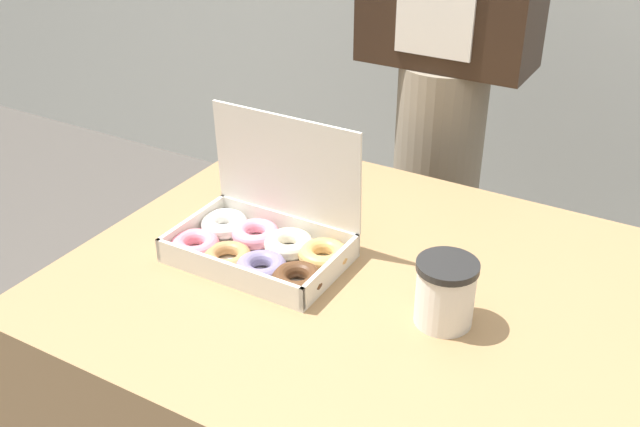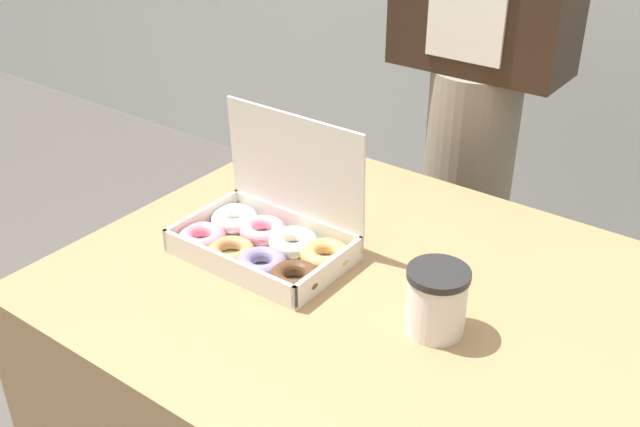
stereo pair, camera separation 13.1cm
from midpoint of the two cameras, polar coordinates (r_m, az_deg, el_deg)
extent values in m
cube|color=silver|center=(1.42, -7.29, -3.43)|extent=(0.32, 0.21, 0.01)
cube|color=silver|center=(1.50, -12.13, -0.99)|extent=(0.01, 0.21, 0.04)
cube|color=silver|center=(1.33, -1.95, -4.40)|extent=(0.01, 0.21, 0.04)
cube|color=silver|center=(1.35, -9.88, -4.54)|extent=(0.32, 0.01, 0.04)
cube|color=silver|center=(1.48, -5.05, -0.84)|extent=(0.32, 0.01, 0.04)
cube|color=silver|center=(1.42, -5.26, 3.53)|extent=(0.32, 0.01, 0.21)
torus|color=pink|center=(1.45, -12.09, -2.44)|extent=(0.10, 0.10, 0.03)
torus|color=white|center=(1.51, -9.72, -0.79)|extent=(0.13, 0.13, 0.03)
torus|color=#B27F4C|center=(1.40, -9.73, -3.35)|extent=(0.12, 0.12, 0.03)
torus|color=pink|center=(1.47, -7.41, -1.57)|extent=(0.13, 0.13, 0.03)
torus|color=slate|center=(1.36, -7.25, -4.17)|extent=(0.13, 0.13, 0.03)
torus|color=silver|center=(1.43, -4.96, -2.34)|extent=(0.11, 0.11, 0.03)
torus|color=#4C2D19|center=(1.32, -4.60, -5.09)|extent=(0.13, 0.13, 0.03)
torus|color=tan|center=(1.39, -2.38, -3.17)|extent=(0.10, 0.10, 0.03)
cylinder|color=silver|center=(1.23, 6.52, -6.33)|extent=(0.10, 0.10, 0.10)
cylinder|color=black|center=(1.20, 6.67, -4.10)|extent=(0.10, 0.10, 0.01)
cylinder|color=gray|center=(2.11, 6.83, -0.31)|extent=(0.23, 0.23, 0.89)
camera|label=1|loc=(0.07, -92.86, -1.61)|focal=42.00mm
camera|label=2|loc=(0.07, 87.14, 1.61)|focal=42.00mm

